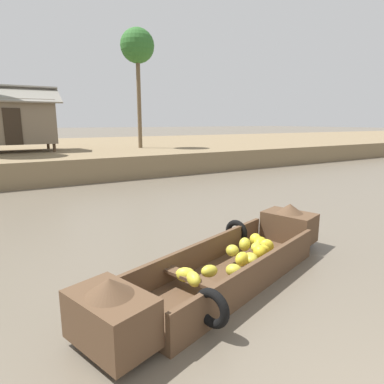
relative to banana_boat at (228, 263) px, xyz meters
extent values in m
plane|color=#665B4C|center=(-0.63, 5.96, -0.33)|extent=(300.00, 300.00, 0.00)
cube|color=#7F6B4C|center=(-0.63, 20.41, 0.21)|extent=(160.00, 20.00, 1.08)
cube|color=brown|center=(-0.03, -0.01, -0.27)|extent=(4.16, 2.44, 0.12)
cube|color=brown|center=(-0.21, 0.55, 0.01)|extent=(3.78, 1.34, 0.44)
cube|color=brown|center=(0.16, -0.56, 0.01)|extent=(3.78, 1.34, 0.44)
cube|color=brown|center=(2.17, 0.73, 0.09)|extent=(0.98, 1.22, 0.60)
cone|color=brown|center=(2.17, 0.73, 0.50)|extent=(0.71, 0.71, 0.20)
cube|color=brown|center=(-2.23, -0.75, 0.09)|extent=(0.98, 1.22, 0.60)
cone|color=brown|center=(-2.23, -0.75, 0.50)|extent=(0.71, 0.71, 0.20)
cube|color=brown|center=(-0.83, -0.28, 0.03)|extent=(0.55, 1.13, 0.05)
torus|color=black|center=(1.01, 1.08, 0.06)|extent=(0.28, 0.53, 0.52)
torus|color=black|center=(-1.06, -1.10, 0.06)|extent=(0.28, 0.53, 0.52)
ellipsoid|color=yellow|center=(0.97, 0.20, 0.00)|extent=(0.35, 0.29, 0.19)
ellipsoid|color=yellow|center=(-0.84, -0.07, 0.02)|extent=(0.38, 0.37, 0.18)
ellipsoid|color=gold|center=(0.32, 0.31, 0.05)|extent=(0.27, 0.28, 0.21)
ellipsoid|color=yellow|center=(-0.87, -0.32, 0.06)|extent=(0.23, 0.34, 0.21)
ellipsoid|color=gold|center=(0.79, 0.19, 0.06)|extent=(0.33, 0.31, 0.18)
ellipsoid|color=yellow|center=(0.75, 0.48, 0.03)|extent=(0.35, 0.33, 0.26)
ellipsoid|color=yellow|center=(-0.87, -0.09, 0.04)|extent=(0.37, 0.36, 0.22)
ellipsoid|color=yellow|center=(1.10, 0.44, 0.01)|extent=(0.38, 0.32, 0.22)
ellipsoid|color=yellow|center=(0.70, 0.01, 0.04)|extent=(0.26, 0.28, 0.26)
ellipsoid|color=yellow|center=(1.03, 0.19, 0.03)|extent=(0.33, 0.31, 0.28)
ellipsoid|color=gold|center=(0.36, -0.15, 0.05)|extent=(0.35, 0.39, 0.19)
ellipsoid|color=yellow|center=(0.20, -0.12, 0.07)|extent=(0.33, 0.28, 0.24)
ellipsoid|color=yellow|center=(1.13, 0.61, 0.01)|extent=(0.32, 0.33, 0.25)
ellipsoid|color=gold|center=(-0.18, -0.39, 0.07)|extent=(0.32, 0.33, 0.20)
ellipsoid|color=gold|center=(-0.52, -0.22, 0.07)|extent=(0.29, 0.23, 0.19)
cylinder|color=#4C3826|center=(-0.46, 14.95, 0.97)|extent=(0.16, 0.16, 0.43)
cylinder|color=#4C3826|center=(-0.46, 17.26, 0.97)|extent=(0.16, 0.16, 0.43)
cube|color=#7A6B56|center=(-2.33, 16.11, 2.32)|extent=(4.13, 2.71, 2.27)
cube|color=#2D2319|center=(-2.33, 14.73, 2.08)|extent=(0.80, 0.04, 1.80)
cube|color=gray|center=(-2.33, 15.43, 3.72)|extent=(4.83, 1.84, 0.95)
cube|color=gray|center=(-2.33, 16.78, 3.72)|extent=(4.83, 1.84, 0.95)
cylinder|color=brown|center=(4.53, 15.22, 3.50)|extent=(0.24, 0.24, 5.49)
sphere|color=#2D6628|center=(4.53, 15.22, 6.64)|extent=(1.97, 1.97, 1.97)
camera|label=1|loc=(-3.18, -4.22, 2.33)|focal=31.29mm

